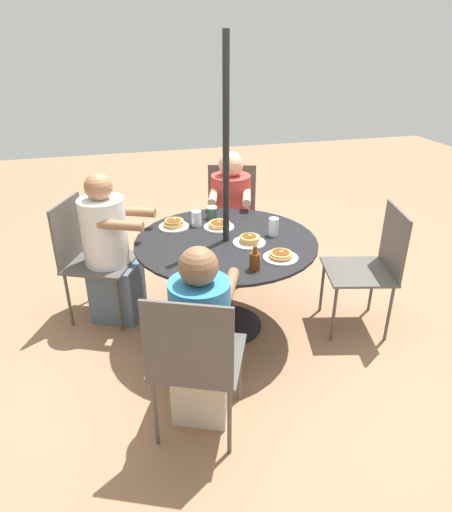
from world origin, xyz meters
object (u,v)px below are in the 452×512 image
patio_chair_east (194,357)px  drinking_glass_a (196,218)px  pancake_plate_c (249,241)px  coffee_cup (211,213)px  pancake_plate_b (281,256)px  syrup_bottle (255,260)px  patio_chair_west (231,211)px  diner_north (110,255)px  diner_west (231,221)px  pancake_plate_d (174,225)px  patio_table (226,258)px  pancake_plate_a (219,226)px  diner_east (202,342)px  drinking_glass_b (274,227)px  patio_chair_south (373,262)px  patio_chair_north (88,252)px

patio_chair_east → drinking_glass_a: bearing=101.4°
pancake_plate_c → coffee_cup: coffee_cup is taller
pancake_plate_b → syrup_bottle: bearing=114.4°
patio_chair_west → drinking_glass_a: patio_chair_west is taller
pancake_plate_b → drinking_glass_a: (0.71, 0.42, 0.04)m
diner_north → pancake_plate_b: (-0.76, -1.09, 0.21)m
diner_west → pancake_plate_d: 0.83m
patio_table → syrup_bottle: 0.53m
diner_north → pancake_plate_a: (-0.15, -0.83, 0.21)m
diner_east → pancake_plate_b: 0.81m
pancake_plate_b → pancake_plate_c: size_ratio=1.00×
syrup_bottle → drinking_glass_b: (0.48, -0.30, 0.00)m
syrup_bottle → drinking_glass_a: 0.83m
syrup_bottle → patio_chair_east: bearing=136.3°
patio_chair_south → patio_chair_east: bearing=130.1°
diner_north → drinking_glass_b: size_ratio=9.08×
pancake_plate_a → pancake_plate_b: size_ratio=1.00×
diner_east → patio_chair_west: (1.87, -0.69, 0.04)m
diner_west → pancake_plate_c: bearing=99.9°
pancake_plate_c → drinking_glass_b: bearing=-64.6°
patio_chair_west → pancake_plate_b: bearing=105.2°
drinking_glass_a → drinking_glass_b: (-0.33, -0.51, 0.01)m
diner_east → syrup_bottle: size_ratio=6.96×
patio_table → patio_chair_east: size_ratio=1.36×
pancake_plate_d → drinking_glass_a: size_ratio=2.02×
patio_table → drinking_glass_b: drinking_glass_b is taller
diner_west → pancake_plate_c: 1.00m
drinking_glass_a → diner_east: bearing=169.5°
pancake_plate_b → pancake_plate_d: bearing=40.0°
pancake_plate_c → coffee_cup: bearing=15.1°
coffee_cup → syrup_bottle: bearing=-176.1°
patio_chair_west → drinking_glass_b: size_ratio=7.36×
patio_chair_west → syrup_bottle: size_ratio=6.02×
drinking_glass_a → pancake_plate_d: bearing=89.5°
diner_east → drinking_glass_b: size_ratio=8.50×
diner_east → pancake_plate_a: 1.15m
diner_west → pancake_plate_b: size_ratio=4.99×
patio_chair_south → drinking_glass_a: (0.59, 1.21, 0.25)m
patio_chair_south → pancake_plate_c: (0.16, 0.92, 0.21)m
patio_chair_east → drinking_glass_b: size_ratio=7.36×
diner_east → drinking_glass_b: 1.14m
patio_chair_west → diner_west: (-0.18, 0.06, -0.02)m
patio_chair_south → diner_west: 1.37m
pancake_plate_c → drinking_glass_b: drinking_glass_b is taller
syrup_bottle → diner_west: bearing=-9.0°
pancake_plate_c → patio_chair_west: bearing=-9.2°
patio_chair_west → drinking_glass_a: 0.89m
diner_east → syrup_bottle: bearing=63.1°
patio_chair_north → coffee_cup: 1.02m
patio_chair_west → pancake_plate_a: (-0.81, 0.32, 0.21)m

